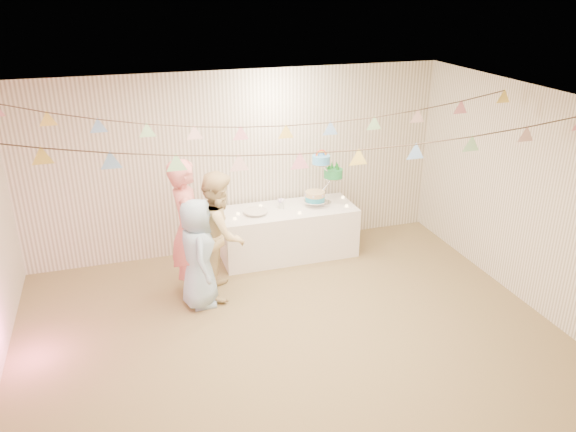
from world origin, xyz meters
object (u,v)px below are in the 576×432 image
object	(u,v)px
person_adult_a	(188,230)
person_child	(198,253)
table	(288,232)
person_adult_b	(220,233)
cake_stand	(324,176)

from	to	relation	value
person_adult_a	person_child	xyz separation A→B (m)	(0.06, -0.24, -0.21)
table	person_child	world-z (taller)	person_child
table	person_adult_b	bearing A→B (deg)	-146.99
cake_stand	person_adult_a	xyz separation A→B (m)	(-2.04, -0.76, -0.23)
table	cake_stand	distance (m)	0.95
table	person_adult_a	xyz separation A→B (m)	(-1.49, -0.71, 0.54)
person_child	cake_stand	bearing A→B (deg)	-61.15
person_adult_b	cake_stand	bearing A→B (deg)	-50.92
person_adult_a	person_child	distance (m)	0.33
person_adult_a	table	bearing A→B (deg)	-60.66
cake_stand	person_adult_b	size ratio (longest dim) A/B	0.47
person_child	person_adult_a	bearing A→B (deg)	16.25
cake_stand	person_adult_b	distance (m)	1.86
table	person_adult_b	size ratio (longest dim) A/B	1.19
person_adult_a	person_child	world-z (taller)	person_adult_a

